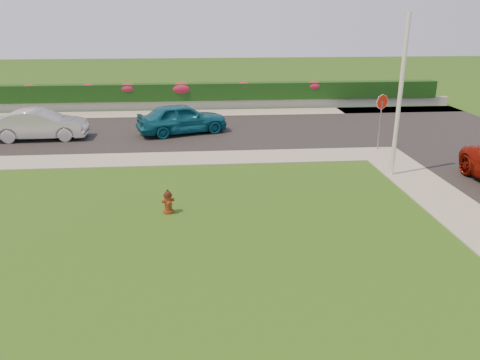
{
  "coord_description": "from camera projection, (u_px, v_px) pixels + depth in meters",
  "views": [
    {
      "loc": [
        -1.16,
        -10.79,
        5.97
      ],
      "look_at": [
        0.06,
        3.48,
        0.9
      ],
      "focal_mm": 35.0,
      "sensor_mm": 36.0,
      "label": 1
    }
  ],
  "objects": [
    {
      "name": "hedge",
      "position": [
        202.0,
        91.0,
        31.1
      ],
      "size": [
        32.0,
        0.9,
        1.1
      ],
      "primitive_type": "cube",
      "color": "black",
      "rests_on": "retaining_wall"
    },
    {
      "name": "stop_sign",
      "position": [
        381.0,
        109.0,
        21.27
      ],
      "size": [
        0.65,
        0.31,
        2.6
      ],
      "rotation": [
        0.0,
        0.0,
        0.04
      ],
      "color": "slate",
      "rests_on": "ground"
    },
    {
      "name": "flower_clump_d",
      "position": [
        182.0,
        88.0,
        30.82
      ],
      "size": [
        1.57,
        1.01,
        0.78
      ],
      "primitive_type": "ellipsoid",
      "color": "#AA1D43",
      "rests_on": "hedge"
    },
    {
      "name": "flower_clump_f",
      "position": [
        314.0,
        86.0,
        31.51
      ],
      "size": [
        1.3,
        0.83,
        0.65
      ],
      "primitive_type": "ellipsoid",
      "color": "#AA1D43",
      "rests_on": "hedge"
    },
    {
      "name": "flower_clump_c",
      "position": [
        128.0,
        88.0,
        30.52
      ],
      "size": [
        1.33,
        0.86,
        0.67
      ],
      "primitive_type": "ellipsoid",
      "color": "#AA1D43",
      "rests_on": "hedge"
    },
    {
      "name": "retaining_wall",
      "position": [
        203.0,
        104.0,
        31.29
      ],
      "size": [
        34.0,
        0.4,
        0.6
      ],
      "primitive_type": "cube",
      "color": "gray",
      "rests_on": "ground"
    },
    {
      "name": "flower_clump_b",
      "position": [
        89.0,
        88.0,
        30.31
      ],
      "size": [
        1.08,
        0.69,
        0.54
      ],
      "primitive_type": "ellipsoid",
      "color": "#AA1D43",
      "rests_on": "hedge"
    },
    {
      "name": "fire_hydrant",
      "position": [
        168.0,
        202.0,
        14.81
      ],
      "size": [
        0.41,
        0.39,
        0.79
      ],
      "rotation": [
        0.0,
        0.0,
        0.38
      ],
      "color": "#54170D",
      "rests_on": "ground"
    },
    {
      "name": "sedan_teal",
      "position": [
        182.0,
        118.0,
        24.54
      ],
      "size": [
        5.03,
        3.27,
        1.59
      ],
      "primitive_type": "imported",
      "rotation": [
        0.0,
        0.0,
        1.89
      ],
      "color": "#0E536B",
      "rests_on": "street_far"
    },
    {
      "name": "sidewalk_far",
      "position": [
        90.0,
        161.0,
        20.18
      ],
      "size": [
        24.0,
        2.0,
        0.04
      ],
      "primitive_type": "cube",
      "color": "gray",
      "rests_on": "ground"
    },
    {
      "name": "ground",
      "position": [
        249.0,
        257.0,
        12.22
      ],
      "size": [
        120.0,
        120.0,
        0.0
      ],
      "primitive_type": "plane",
      "color": "black",
      "rests_on": "ground"
    },
    {
      "name": "sedan_silver",
      "position": [
        40.0,
        125.0,
        23.36
      ],
      "size": [
        4.6,
        1.76,
        1.5
      ],
      "primitive_type": "imported",
      "rotation": [
        0.0,
        0.0,
        1.61
      ],
      "color": "#A6A9AE",
      "rests_on": "street_far"
    },
    {
      "name": "curb_corner",
      "position": [
        382.0,
        154.0,
        21.23
      ],
      "size": [
        2.0,
        2.0,
        0.04
      ],
      "primitive_type": "cube",
      "color": "gray",
      "rests_on": "ground"
    },
    {
      "name": "sidewalk_beyond",
      "position": [
        203.0,
        113.0,
        29.98
      ],
      "size": [
        34.0,
        2.0,
        0.04
      ],
      "primitive_type": "cube",
      "color": "gray",
      "rests_on": "ground"
    },
    {
      "name": "flower_clump_a",
      "position": [
        30.0,
        89.0,
        30.01
      ],
      "size": [
        1.09,
        0.7,
        0.55
      ],
      "primitive_type": "ellipsoid",
      "color": "#AA1D43",
      "rests_on": "hedge"
    },
    {
      "name": "utility_pole",
      "position": [
        400.0,
        98.0,
        17.41
      ],
      "size": [
        0.16,
        0.16,
        6.08
      ],
      "primitive_type": "cylinder",
      "color": "silver",
      "rests_on": "ground"
    },
    {
      "name": "street_far",
      "position": [
        129.0,
        133.0,
        24.96
      ],
      "size": [
        26.0,
        8.0,
        0.04
      ],
      "primitive_type": "cube",
      "color": "black",
      "rests_on": "ground"
    },
    {
      "name": "flower_clump_e",
      "position": [
        244.0,
        86.0,
        31.12
      ],
      "size": [
        1.1,
        0.71,
        0.55
      ],
      "primitive_type": "ellipsoid",
      "color": "#AA1D43",
      "rests_on": "hedge"
    }
  ]
}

